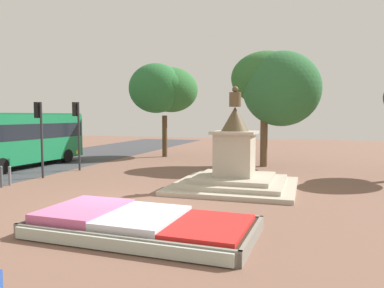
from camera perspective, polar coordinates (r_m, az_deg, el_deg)
ground_plane at (r=12.86m, az=-10.68°, el=-9.98°), size 80.01×80.01×0.00m
flower_planter at (r=10.40m, az=-8.27°, el=-12.01°), size 6.10×3.24×0.58m
statue_monument at (r=16.53m, az=6.50°, el=-3.54°), size 5.27×5.27×4.43m
traffic_light_mid_block at (r=20.32m, az=-22.19°, el=2.67°), size 0.41×0.29×3.84m
traffic_light_far_corner at (r=22.47m, az=-17.10°, el=2.97°), size 0.41×0.29×3.93m
city_bus at (r=24.86m, az=-24.71°, el=1.06°), size 2.70×9.14×3.31m
kerb_bollard_mid_b at (r=18.53m, az=-27.06°, el=-4.39°), size 0.13×0.13×0.96m
kerb_bollard_north at (r=18.93m, az=-26.03°, el=-4.29°), size 0.13×0.13×0.88m
park_tree_behind_statue at (r=23.82m, az=12.65°, el=8.77°), size 5.54×4.41×7.17m
park_tree_far_right at (r=28.86m, az=-4.26°, el=8.39°), size 4.96×5.09×7.07m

